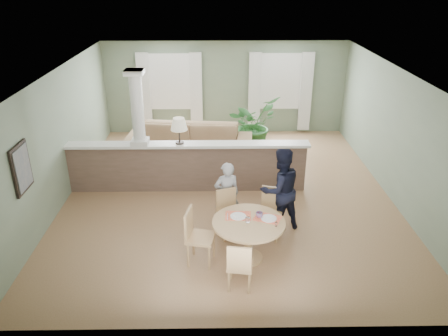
{
  "coord_description": "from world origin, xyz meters",
  "views": [
    {
      "loc": [
        -0.23,
        -8.57,
        4.55
      ],
      "look_at": [
        -0.11,
        -1.0,
        1.07
      ],
      "focal_mm": 35.0,
      "sensor_mm": 36.0,
      "label": 1
    }
  ],
  "objects_px": {
    "sofa": "(189,145)",
    "man_person": "(280,190)",
    "chair_near": "(240,264)",
    "child_person": "(227,195)",
    "chair_far_boy": "(228,211)",
    "chair_side": "(196,234)",
    "houseplant": "(253,124)",
    "dining_table": "(249,229)",
    "chair_far_man": "(271,210)"
  },
  "relations": [
    {
      "from": "man_person",
      "to": "chair_far_man",
      "type": "bearing_deg",
      "value": 28.26
    },
    {
      "from": "chair_near",
      "to": "child_person",
      "type": "bearing_deg",
      "value": -76.45
    },
    {
      "from": "child_person",
      "to": "man_person",
      "type": "relative_size",
      "value": 0.81
    },
    {
      "from": "houseplant",
      "to": "chair_side",
      "type": "xyz_separation_m",
      "value": [
        -1.31,
        -5.0,
        -0.2
      ]
    },
    {
      "from": "houseplant",
      "to": "chair_side",
      "type": "bearing_deg",
      "value": -104.65
    },
    {
      "from": "sofa",
      "to": "chair_far_boy",
      "type": "distance_m",
      "value": 3.47
    },
    {
      "from": "chair_side",
      "to": "sofa",
      "type": "bearing_deg",
      "value": 16.37
    },
    {
      "from": "sofa",
      "to": "chair_side",
      "type": "height_order",
      "value": "chair_side"
    },
    {
      "from": "sofa",
      "to": "man_person",
      "type": "height_order",
      "value": "man_person"
    },
    {
      "from": "chair_near",
      "to": "chair_far_man",
      "type": "bearing_deg",
      "value": -103.76
    },
    {
      "from": "child_person",
      "to": "chair_far_boy",
      "type": "bearing_deg",
      "value": 81.24
    },
    {
      "from": "sofa",
      "to": "chair_far_man",
      "type": "height_order",
      "value": "sofa"
    },
    {
      "from": "chair_side",
      "to": "man_person",
      "type": "xyz_separation_m",
      "value": [
        1.51,
        1.04,
        0.28
      ]
    },
    {
      "from": "chair_far_boy",
      "to": "man_person",
      "type": "relative_size",
      "value": 0.54
    },
    {
      "from": "dining_table",
      "to": "man_person",
      "type": "distance_m",
      "value": 1.18
    },
    {
      "from": "dining_table",
      "to": "chair_side",
      "type": "height_order",
      "value": "chair_side"
    },
    {
      "from": "houseplant",
      "to": "chair_far_boy",
      "type": "height_order",
      "value": "houseplant"
    },
    {
      "from": "chair_far_man",
      "to": "dining_table",
      "type": "bearing_deg",
      "value": -103.5
    },
    {
      "from": "chair_far_boy",
      "to": "chair_side",
      "type": "bearing_deg",
      "value": -142.66
    },
    {
      "from": "chair_far_boy",
      "to": "houseplant",
      "type": "bearing_deg",
      "value": 60.03
    },
    {
      "from": "man_person",
      "to": "chair_far_boy",
      "type": "bearing_deg",
      "value": -10.15
    },
    {
      "from": "sofa",
      "to": "houseplant",
      "type": "height_order",
      "value": "houseplant"
    },
    {
      "from": "sofa",
      "to": "chair_far_boy",
      "type": "xyz_separation_m",
      "value": [
        0.92,
        -3.35,
        0.02
      ]
    },
    {
      "from": "dining_table",
      "to": "chair_near",
      "type": "distance_m",
      "value": 0.83
    },
    {
      "from": "chair_far_boy",
      "to": "child_person",
      "type": "height_order",
      "value": "child_person"
    },
    {
      "from": "man_person",
      "to": "chair_side",
      "type": "bearing_deg",
      "value": 13.0
    },
    {
      "from": "chair_far_boy",
      "to": "man_person",
      "type": "xyz_separation_m",
      "value": [
        0.97,
        0.19,
        0.33
      ]
    },
    {
      "from": "dining_table",
      "to": "chair_far_man",
      "type": "xyz_separation_m",
      "value": [
        0.45,
        0.75,
        -0.07
      ]
    },
    {
      "from": "sofa",
      "to": "dining_table",
      "type": "relative_size",
      "value": 2.62
    },
    {
      "from": "sofa",
      "to": "man_person",
      "type": "relative_size",
      "value": 1.96
    },
    {
      "from": "chair_far_boy",
      "to": "child_person",
      "type": "bearing_deg",
      "value": 73.81
    },
    {
      "from": "dining_table",
      "to": "chair_near",
      "type": "relative_size",
      "value": 1.43
    },
    {
      "from": "houseplant",
      "to": "dining_table",
      "type": "xyz_separation_m",
      "value": [
        -0.43,
        -4.93,
        -0.15
      ]
    },
    {
      "from": "houseplant",
      "to": "chair_near",
      "type": "distance_m",
      "value": 5.77
    },
    {
      "from": "chair_side",
      "to": "man_person",
      "type": "distance_m",
      "value": 1.86
    },
    {
      "from": "chair_far_boy",
      "to": "chair_near",
      "type": "xyz_separation_m",
      "value": [
        0.14,
        -1.58,
        -0.02
      ]
    },
    {
      "from": "chair_far_man",
      "to": "man_person",
      "type": "relative_size",
      "value": 0.57
    },
    {
      "from": "chair_far_man",
      "to": "man_person",
      "type": "xyz_separation_m",
      "value": [
        0.18,
        0.22,
        0.3
      ]
    },
    {
      "from": "chair_far_boy",
      "to": "man_person",
      "type": "bearing_deg",
      "value": -8.43
    },
    {
      "from": "houseplant",
      "to": "chair_near",
      "type": "xyz_separation_m",
      "value": [
        -0.62,
        -5.73,
        -0.27
      ]
    },
    {
      "from": "chair_far_boy",
      "to": "chair_side",
      "type": "distance_m",
      "value": 1.01
    },
    {
      "from": "chair_side",
      "to": "chair_far_boy",
      "type": "bearing_deg",
      "value": -21.78
    },
    {
      "from": "chair_near",
      "to": "man_person",
      "type": "distance_m",
      "value": 1.98
    },
    {
      "from": "sofa",
      "to": "chair_side",
      "type": "distance_m",
      "value": 4.21
    },
    {
      "from": "chair_near",
      "to": "chair_side",
      "type": "xyz_separation_m",
      "value": [
        -0.69,
        0.73,
        0.07
      ]
    },
    {
      "from": "sofa",
      "to": "chair_side",
      "type": "relative_size",
      "value": 3.26
    },
    {
      "from": "child_person",
      "to": "man_person",
      "type": "bearing_deg",
      "value": 161.65
    },
    {
      "from": "chair_far_boy",
      "to": "sofa",
      "type": "bearing_deg",
      "value": 85.79
    },
    {
      "from": "sofa",
      "to": "chair_near",
      "type": "height_order",
      "value": "sofa"
    },
    {
      "from": "child_person",
      "to": "houseplant",
      "type": "bearing_deg",
      "value": -113.58
    }
  ]
}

